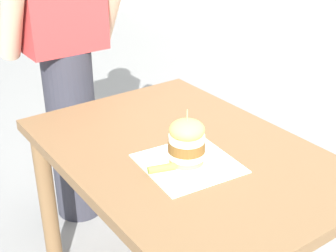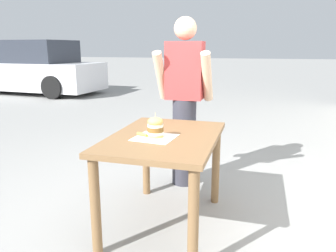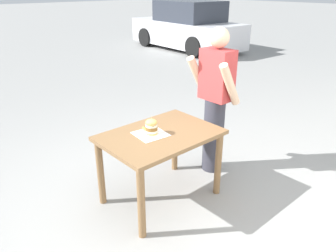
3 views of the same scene
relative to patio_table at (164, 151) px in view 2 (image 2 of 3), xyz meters
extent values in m
plane|color=gray|center=(0.00, 0.00, -0.63)|extent=(80.00, 80.00, 0.00)
cube|color=brown|center=(0.00, 0.00, 0.10)|extent=(0.79, 1.14, 0.04)
cylinder|color=brown|center=(-0.34, -0.51, -0.27)|extent=(0.07, 0.07, 0.71)
cylinder|color=brown|center=(0.34, -0.51, -0.27)|extent=(0.07, 0.07, 0.71)
cylinder|color=brown|center=(-0.34, 0.51, -0.27)|extent=(0.07, 0.07, 0.71)
cylinder|color=brown|center=(0.34, 0.51, -0.27)|extent=(0.07, 0.07, 0.71)
cube|color=white|center=(-0.05, -0.08, 0.13)|extent=(0.32, 0.32, 0.00)
cylinder|color=#E5B25B|center=(-0.05, -0.07, 0.14)|extent=(0.12, 0.12, 0.02)
cylinder|color=silver|center=(-0.05, -0.07, 0.16)|extent=(0.12, 0.12, 0.02)
cylinder|color=brown|center=(-0.05, -0.07, 0.19)|extent=(0.12, 0.12, 0.04)
cylinder|color=silver|center=(-0.05, -0.07, 0.22)|extent=(0.12, 0.12, 0.02)
ellipsoid|color=#E5B25B|center=(-0.05, -0.07, 0.25)|extent=(0.12, 0.12, 0.06)
cylinder|color=#D1B77F|center=(-0.05, -0.07, 0.29)|extent=(0.00, 0.00, 0.05)
cylinder|color=#8EA83D|center=(-0.15, -0.08, 0.14)|extent=(0.09, 0.05, 0.02)
cylinder|color=#33333D|center=(-0.04, 0.86, -0.18)|extent=(0.24, 0.24, 0.90)
cube|color=#B73838|center=(-0.04, 0.86, 0.55)|extent=(0.36, 0.22, 0.56)
sphere|color=beige|center=(-0.04, 0.86, 0.95)|extent=(0.22, 0.22, 0.22)
cylinder|color=beige|center=(-0.27, 0.80, 0.50)|extent=(0.09, 0.34, 0.50)
cylinder|color=beige|center=(0.19, 0.80, 0.50)|extent=(0.09, 0.34, 0.50)
cube|color=silver|center=(-6.10, 6.37, -0.09)|extent=(4.29, 1.93, 0.80)
cube|color=#2D333D|center=(-5.95, 6.36, 0.64)|extent=(2.18, 1.67, 0.66)
cylinder|color=black|center=(-7.36, 7.25, -0.31)|extent=(0.65, 0.26, 0.64)
cylinder|color=black|center=(-4.85, 5.49, -0.31)|extent=(0.65, 0.26, 0.64)
cylinder|color=black|center=(-4.76, 7.10, -0.31)|extent=(0.65, 0.26, 0.64)
camera|label=1|loc=(-0.86, -1.12, 0.92)|focal=50.00mm
camera|label=2|loc=(0.69, -2.31, 0.78)|focal=35.00mm
camera|label=3|loc=(2.22, -1.88, 1.47)|focal=35.00mm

